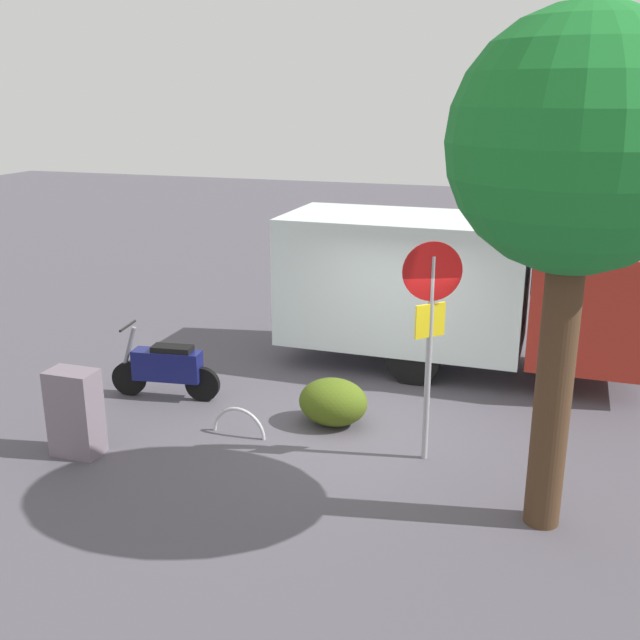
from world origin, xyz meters
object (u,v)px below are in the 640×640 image
(bike_rack_hoop, at_px, (239,435))
(street_tree, at_px, (578,150))
(box_truck_near, at_px, (462,285))
(motorcycle, at_px, (167,367))
(stop_sign, at_px, (430,318))
(utility_cabinet, at_px, (75,413))

(bike_rack_hoop, bearing_deg, street_tree, 166.88)
(box_truck_near, xyz_separation_m, motorcycle, (4.24, 2.82, -1.01))
(street_tree, bearing_deg, box_truck_near, -70.91)
(box_truck_near, height_order, bike_rack_hoop, box_truck_near)
(stop_sign, bearing_deg, bike_rack_hoop, 2.56)
(box_truck_near, bearing_deg, utility_cabinet, -131.84)
(stop_sign, relative_size, bike_rack_hoop, 3.49)
(box_truck_near, height_order, utility_cabinet, box_truck_near)
(utility_cabinet, bearing_deg, bike_rack_hoop, -146.85)
(box_truck_near, distance_m, bike_rack_hoop, 4.78)
(motorcycle, bearing_deg, bike_rack_hoop, 144.25)
(motorcycle, bearing_deg, stop_sign, 162.54)
(utility_cabinet, distance_m, bike_rack_hoop, 2.28)
(motorcycle, height_order, street_tree, street_tree)
(stop_sign, relative_size, street_tree, 0.53)
(utility_cabinet, height_order, bike_rack_hoop, utility_cabinet)
(stop_sign, height_order, street_tree, street_tree)
(motorcycle, height_order, bike_rack_hoop, motorcycle)
(stop_sign, xyz_separation_m, bike_rack_hoop, (2.67, 0.12, -1.98))
(motorcycle, relative_size, stop_sign, 0.61)
(utility_cabinet, bearing_deg, box_truck_near, -132.15)
(street_tree, relative_size, bike_rack_hoop, 6.54)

